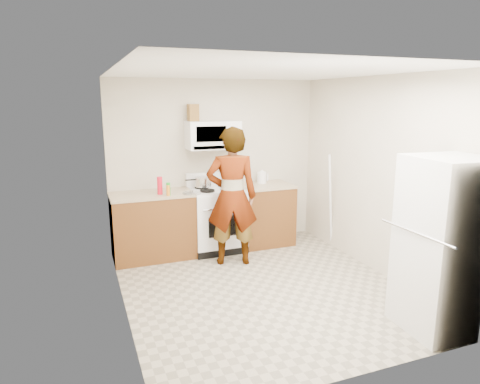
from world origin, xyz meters
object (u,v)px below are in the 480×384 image
gas_range (217,218)px  fridge (445,246)px  kettle (262,178)px  microwave (213,135)px  saucepan (203,182)px  person (232,197)px

gas_range → fridge: bearing=-65.5°
gas_range → kettle: gas_range is taller
gas_range → microwave: bearing=90.0°
kettle → saucepan: 0.95m
gas_range → saucepan: bearing=144.2°
microwave → person: microwave is taller
gas_range → kettle: bearing=9.8°
saucepan → fridge: bearing=-63.8°
gas_range → person: size_ratio=0.61×
gas_range → kettle: size_ratio=6.68×
gas_range → microwave: 1.22m
gas_range → microwave: microwave is taller
person → saucepan: 0.73m
fridge → saucepan: bearing=120.2°
kettle → gas_range: bearing=-172.9°
microwave → fridge: microwave is taller
gas_range → saucepan: size_ratio=4.68×
microwave → fridge: (1.33, -3.05, -0.85)m
microwave → fridge: size_ratio=0.45×
person → fridge: bearing=135.2°
saucepan → gas_range: bearing=-35.8°
gas_range → fridge: fridge is taller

